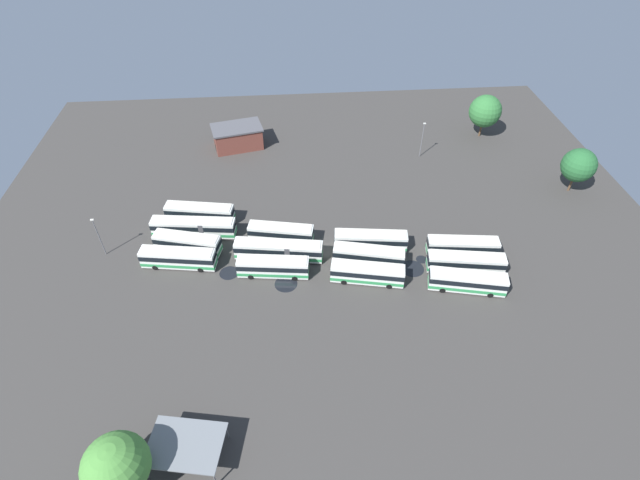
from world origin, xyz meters
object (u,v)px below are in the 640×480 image
at_px(depot_building, 238,137).
at_px(lamp_post_mid_lot, 422,139).
at_px(bus_row0_slot3, 467,281).
at_px(tree_east_edge, 116,466).
at_px(tree_northwest, 485,111).
at_px(bus_row2_slot1, 281,233).
at_px(tree_northeast, 579,165).
at_px(bus_row2_slot2, 279,250).
at_px(bus_row3_slot0, 200,213).
at_px(bus_row2_slot3, 273,267).
at_px(bus_row3_slot3, 178,258).
at_px(bus_row1_slot2, 369,256).
at_px(bus_row0_slot2, 466,263).
at_px(bus_row0_slot1, 462,247).
at_px(bus_row1_slot3, 367,273).
at_px(lamp_post_by_building, 99,235).
at_px(bus_row1_slot1, 371,240).
at_px(bus_row3_slot1, 194,227).
at_px(bus_row3_slot2, 187,243).
at_px(maintenance_shelter, 185,445).

height_order(depot_building, lamp_post_mid_lot, lamp_post_mid_lot).
xyz_separation_m(bus_row0_slot3, tree_east_edge, (48.88, 27.17, 3.74)).
bearing_deg(bus_row0_slot3, tree_northwest, -111.04).
xyz_separation_m(bus_row2_slot1, depot_building, (9.36, -34.12, 0.67)).
bearing_deg(depot_building, tree_northeast, 161.59).
relative_size(depot_building, tree_east_edge, 1.34).
distance_m(bus_row2_slot2, tree_east_edge, 41.57).
bearing_deg(lamp_post_mid_lot, bus_row3_slot0, 21.93).
distance_m(bus_row2_slot3, bus_row3_slot3, 16.62).
height_order(bus_row2_slot1, lamp_post_mid_lot, lamp_post_mid_lot).
height_order(bus_row1_slot2, bus_row2_slot3, same).
bearing_deg(bus_row0_slot2, tree_northeast, -143.90).
bearing_deg(bus_row0_slot1, bus_row1_slot2, 3.20).
xyz_separation_m(bus_row1_slot3, bus_row3_slot0, (29.52, -18.44, 0.00)).
bearing_deg(depot_building, bus_row2_slot3, 100.47).
height_order(bus_row3_slot3, lamp_post_by_building, lamp_post_by_building).
xyz_separation_m(bus_row2_slot3, lamp_post_mid_lot, (-33.69, -34.79, 2.73)).
xyz_separation_m(bus_row0_slot2, tree_northeast, (-28.96, -21.12, 4.26)).
xyz_separation_m(bus_row2_slot2, lamp_post_by_building, (30.99, -3.49, 2.52)).
distance_m(bus_row1_slot2, depot_building, 47.91).
xyz_separation_m(bus_row2_slot3, tree_northwest, (-50.43, -42.78, 4.62)).
relative_size(bus_row1_slot2, tree_northwest, 1.22).
bearing_deg(bus_row0_slot3, bus_row2_slot3, -10.65).
xyz_separation_m(bus_row2_slot3, tree_east_edge, (17.20, 33.12, 3.74)).
height_order(bus_row0_slot3, tree_northeast, tree_northeast).
distance_m(bus_row1_slot3, tree_northeast, 51.30).
bearing_deg(bus_row1_slot3, bus_row1_slot1, -102.82).
relative_size(bus_row3_slot1, lamp_post_by_building, 1.94).
distance_m(bus_row0_slot2, bus_row3_slot3, 49.28).
bearing_deg(bus_row1_slot2, bus_row2_slot2, -9.93).
distance_m(bus_row2_slot1, lamp_post_by_building, 31.55).
bearing_deg(bus_row2_slot3, bus_row2_slot1, -100.04).
height_order(bus_row1_slot1, bus_row3_slot1, same).
xyz_separation_m(bus_row3_slot2, tree_northwest, (-65.59, -35.62, 4.62)).
bearing_deg(lamp_post_mid_lot, bus_row2_slot2, 43.29).
relative_size(bus_row1_slot3, depot_building, 0.99).
bearing_deg(tree_northeast, bus_row1_slot3, 25.74).
relative_size(maintenance_shelter, tree_northeast, 1.04).
distance_m(bus_row2_slot2, bus_row2_slot3, 4.18).
relative_size(bus_row1_slot1, lamp_post_by_building, 1.64).
xyz_separation_m(bus_row1_slot3, lamp_post_by_building, (45.59, -10.31, 2.52)).
bearing_deg(bus_row0_slot3, bus_row1_slot3, -11.20).
relative_size(bus_row1_slot3, tree_northeast, 1.30).
height_order(bus_row3_slot3, maintenance_shelter, bus_row3_slot3).
relative_size(bus_row2_slot3, bus_row3_slot1, 0.79).
distance_m(bus_row0_slot3, bus_row1_slot3, 16.34).
bearing_deg(bus_row0_slot3, bus_row1_slot2, -25.67).
xyz_separation_m(bus_row1_slot1, tree_east_edge, (34.67, 38.33, 3.74)).
height_order(bus_row1_slot2, bus_row1_slot3, same).
bearing_deg(bus_row1_slot3, maintenance_shelter, 46.29).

